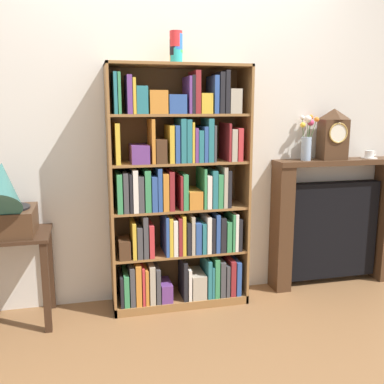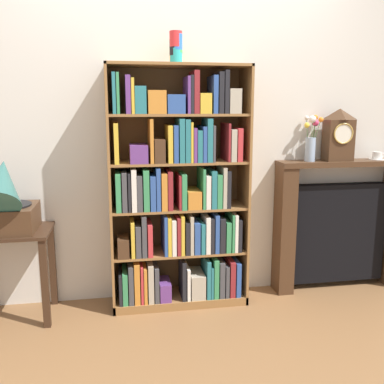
{
  "view_description": "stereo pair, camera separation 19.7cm",
  "coord_description": "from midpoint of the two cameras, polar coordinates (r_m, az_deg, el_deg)",
  "views": [
    {
      "loc": [
        -0.62,
        -2.86,
        1.43
      ],
      "look_at": [
        0.1,
        0.08,
        0.83
      ],
      "focal_mm": 40.45,
      "sensor_mm": 36.0,
      "label": 1
    },
    {
      "loc": [
        -0.42,
        -2.9,
        1.43
      ],
      "look_at": [
        0.1,
        0.08,
        0.83
      ],
      "focal_mm": 40.45,
      "sensor_mm": 36.0,
      "label": 2
    }
  ],
  "objects": [
    {
      "name": "cup_stack",
      "position": [
        3.03,
        -0.17,
        18.49
      ],
      "size": [
        0.09,
        0.09,
        0.21
      ],
      "color": "#28B2B7",
      "rests_on": "bookshelf"
    },
    {
      "name": "side_table_left",
      "position": [
        3.13,
        -21.03,
        -7.65
      ],
      "size": [
        0.53,
        0.41,
        0.62
      ],
      "color": "#382316",
      "rests_on": "ground"
    },
    {
      "name": "teacup_with_saucer",
      "position": [
        3.68,
        24.67,
        4.29
      ],
      "size": [
        0.13,
        0.13,
        0.06
      ],
      "color": "white",
      "rests_on": "fireplace_mantel"
    },
    {
      "name": "bookshelf",
      "position": [
        3.07,
        0.14,
        -0.99
      ],
      "size": [
        0.97,
        0.31,
        1.71
      ],
      "color": "olive",
      "rests_on": "ground"
    },
    {
      "name": "flower_vase",
      "position": [
        3.4,
        17.06,
        6.57
      ],
      "size": [
        0.13,
        0.14,
        0.34
      ],
      "color": "#99B2D1",
      "rests_on": "fireplace_mantel"
    },
    {
      "name": "gramophone",
      "position": [
        2.97,
        -21.77,
        -0.89
      ],
      "size": [
        0.35,
        0.51,
        0.56
      ],
      "color": "#472D1C",
      "rests_on": "side_table_left"
    },
    {
      "name": "wall_back",
      "position": [
        3.22,
        0.77,
        8.89
      ],
      "size": [
        4.82,
        0.08,
        2.6
      ],
      "primitive_type": "cube",
      "color": "silver",
      "rests_on": "ground"
    },
    {
      "name": "mantel_clock",
      "position": [
        3.49,
        20.34,
        7.08
      ],
      "size": [
        0.21,
        0.15,
        0.39
      ],
      "color": "#472D1C",
      "rests_on": "fireplace_mantel"
    },
    {
      "name": "fireplace_mantel",
      "position": [
        3.65,
        20.29,
        -4.19
      ],
      "size": [
        1.04,
        0.2,
        1.03
      ],
      "color": "#472D1C",
      "rests_on": "ground"
    },
    {
      "name": "ground_plane",
      "position": [
        3.26,
        0.34,
        -14.98
      ],
      "size": [
        7.82,
        6.4,
        0.02
      ],
      "primitive_type": "cube",
      "color": "brown"
    }
  ]
}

